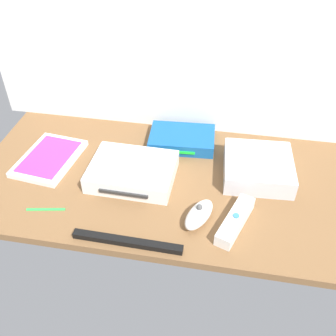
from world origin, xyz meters
TOP-DOWN VIEW (x-y plane):
  - ground_plane at (0.00, 0.00)cm, footprint 100.00×48.00cm
  - back_wall at (0.00, 24.60)cm, footprint 110.00×1.20cm
  - game_console at (-8.95, -0.84)cm, footprint 21.33×16.84cm
  - mini_computer at (22.15, 5.94)cm, footprint 17.95×17.95cm
  - game_case at (-32.77, 2.16)cm, footprint 15.81×20.51cm
  - network_router at (1.18, 15.85)cm, footprint 18.70×13.17cm
  - remote_wand at (17.38, -12.36)cm, footprint 8.43×15.14cm
  - remote_nunchuk at (9.24, -12.37)cm, footprint 7.97×10.92cm
  - sensor_bar at (-4.93, -21.60)cm, footprint 24.03×2.20cm
  - stylus_pen at (-26.28, -15.21)cm, footprint 8.97×2.36cm

SIDE VIEW (x-z plane):
  - ground_plane at x=0.00cm, z-range -2.00..0.00cm
  - stylus_pen at x=-26.28cm, z-range 0.00..0.70cm
  - sensor_bar at x=-4.93cm, z-range 0.00..1.40cm
  - game_case at x=-32.77cm, z-range -0.02..1.54cm
  - remote_wand at x=17.38cm, z-range -0.19..3.21cm
  - network_router at x=1.18cm, z-range 0.00..3.40cm
  - remote_nunchuk at x=9.24cm, z-range -0.51..4.59cm
  - game_console at x=-8.95cm, z-range 0.00..4.40cm
  - mini_computer at x=22.15cm, z-range -0.01..5.29cm
  - back_wall at x=0.00cm, z-range 0.00..64.00cm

